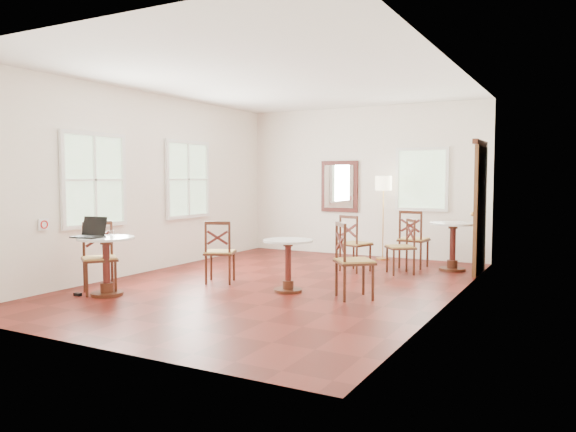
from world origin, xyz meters
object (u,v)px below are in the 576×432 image
at_px(chair_near_b, 99,258).
at_px(mouse, 95,235).
at_px(cafe_table_mid, 288,260).
at_px(navy_mug, 97,233).
at_px(chair_back_a, 413,239).
at_px(power_adapter, 78,294).
at_px(chair_near_a, 220,252).
at_px(laptop, 91,232).
at_px(floor_lamp, 383,189).
at_px(water_glass, 112,234).
at_px(chair_mid_a, 354,243).
at_px(cafe_table_back, 453,241).
at_px(chair_mid_b, 352,261).
at_px(chair_back_b, 402,247).
at_px(cafe_table_near, 106,259).

bearing_deg(chair_near_b, mouse, -126.43).
distance_m(cafe_table_mid, navy_mug, 2.62).
height_order(chair_back_a, power_adapter, chair_back_a).
height_order(chair_near_a, laptop, laptop).
distance_m(cafe_table_mid, floor_lamp, 3.67).
xyz_separation_m(mouse, water_glass, (0.32, 0.01, 0.03)).
bearing_deg(chair_near_b, water_glass, -66.59).
distance_m(chair_near_a, power_adapter, 2.07).
distance_m(cafe_table_mid, chair_mid_a, 2.01).
distance_m(cafe_table_back, power_adapter, 6.01).
height_order(cafe_table_back, chair_mid_a, chair_mid_a).
xyz_separation_m(floor_lamp, laptop, (-2.36, -5.04, -0.51)).
bearing_deg(chair_near_b, cafe_table_mid, -22.49).
height_order(cafe_table_back, chair_mid_b, chair_mid_b).
height_order(chair_mid_b, chair_back_b, chair_mid_b).
bearing_deg(laptop, chair_mid_a, 47.73).
relative_size(mouse, navy_mug, 0.93).
bearing_deg(cafe_table_mid, chair_near_b, -149.77).
xyz_separation_m(navy_mug, water_glass, (0.31, -0.03, 0.00)).
bearing_deg(water_glass, mouse, -178.09).
relative_size(cafe_table_mid, chair_back_b, 0.80).
height_order(cafe_table_back, water_glass, water_glass).
bearing_deg(cafe_table_back, chair_back_a, -178.84).
relative_size(cafe_table_back, chair_mid_b, 0.82).
distance_m(water_glass, power_adapter, 0.96).
xyz_separation_m(cafe_table_near, chair_near_a, (0.82, 1.46, -0.02)).
height_order(cafe_table_near, water_glass, water_glass).
bearing_deg(floor_lamp, chair_mid_a, -89.22).
height_order(chair_back_b, floor_lamp, floor_lamp).
height_order(cafe_table_near, chair_mid_a, chair_mid_a).
bearing_deg(chair_mid_b, chair_back_a, -39.40).
relative_size(cafe_table_back, navy_mug, 7.05).
xyz_separation_m(chair_near_a, chair_back_b, (2.18, 2.07, -0.02)).
bearing_deg(chair_mid_b, chair_mid_a, -18.30).
height_order(cafe_table_near, chair_near_a, chair_near_a).
height_order(chair_mid_a, laptop, laptop).
distance_m(chair_mid_a, chair_back_b, 0.79).
distance_m(chair_mid_a, water_glass, 4.00).
bearing_deg(chair_back_b, cafe_table_back, 101.03).
height_order(chair_near_b, laptop, laptop).
relative_size(chair_mid_a, power_adapter, 9.45).
xyz_separation_m(cafe_table_back, mouse, (-3.85, -4.28, 0.30)).
height_order(floor_lamp, navy_mug, floor_lamp).
bearing_deg(laptop, mouse, 96.86).
xyz_separation_m(cafe_table_mid, cafe_table_back, (1.63, 2.88, 0.06)).
bearing_deg(mouse, chair_near_b, 124.73).
relative_size(chair_near_a, chair_mid_a, 0.98).
relative_size(chair_near_a, floor_lamp, 0.58).
distance_m(floor_lamp, navy_mug, 5.48).
height_order(chair_back_b, navy_mug, chair_back_b).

